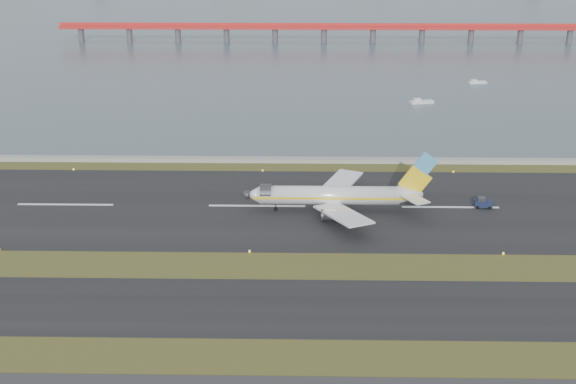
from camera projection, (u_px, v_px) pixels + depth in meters
name	position (u px, v px, depth m)	size (l,w,h in m)	color
ground	(247.00, 272.00, 121.38)	(1000.00, 1000.00, 0.00)	#364117
taxiway_strip	(241.00, 307.00, 110.12)	(1000.00, 18.00, 0.10)	black
runway_strip	(257.00, 206.00, 149.48)	(1000.00, 45.00, 0.10)	black
seawall	(264.00, 160.00, 177.44)	(1000.00, 2.50, 1.00)	gray
bay_water	(290.00, 1.00, 552.51)	(1400.00, 800.00, 1.30)	#42515E
red_pier	(324.00, 28.00, 352.80)	(260.00, 5.00, 10.20)	red
airliner	(337.00, 196.00, 145.65)	(38.52, 32.89, 12.80)	white
pushback_tug	(483.00, 203.00, 148.30)	(3.71, 2.40, 2.26)	#141D39
workboat_near	(421.00, 102.00, 235.21)	(8.05, 4.18, 1.87)	silver
workboat_far	(477.00, 82.00, 264.65)	(7.12, 3.85, 1.65)	silver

